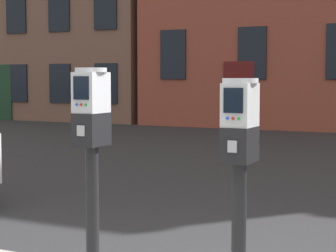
% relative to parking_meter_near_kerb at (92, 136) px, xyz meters
% --- Properties ---
extents(parking_meter_near_kerb, '(0.22, 0.25, 1.50)m').
position_rel_parking_meter_near_kerb_xyz_m(parking_meter_near_kerb, '(0.00, 0.00, 0.00)').
color(parking_meter_near_kerb, black).
rests_on(parking_meter_near_kerb, sidewalk_slab).
extents(parking_meter_twin_adjacent, '(0.22, 0.25, 1.43)m').
position_rel_parking_meter_near_kerb_xyz_m(parking_meter_twin_adjacent, '(1.06, -0.00, -0.05)').
color(parking_meter_twin_adjacent, black).
rests_on(parking_meter_twin_adjacent, sidewalk_slab).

